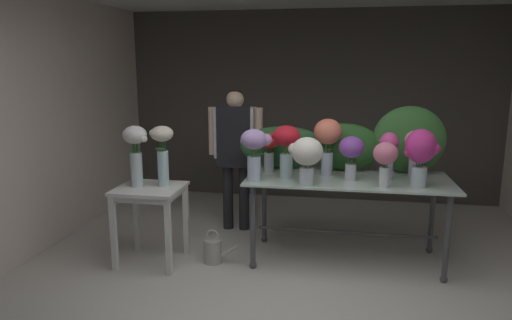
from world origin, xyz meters
TOP-DOWN VIEW (x-y plane):
  - ground_plane at (0.00, 1.86)m, footprint 8.18×8.18m
  - wall_back at (0.00, 3.72)m, footprint 5.36×0.12m
  - wall_left at (-2.68, 1.86)m, footprint 0.12×3.84m
  - display_table_glass at (0.49, 1.47)m, footprint 1.94×0.89m
  - side_table_white at (-1.38, 1.10)m, footprint 0.62×0.58m
  - florist at (-0.77, 2.16)m, footprint 0.63×0.24m
  - foliage_backdrop at (0.52, 1.79)m, footprint 2.07×0.29m
  - vase_blush_carnations at (1.13, 1.63)m, footprint 0.21×0.21m
  - vase_violet_anemones at (0.51, 1.38)m, footprint 0.23×0.23m
  - vase_crimson_freesia at (-0.10, 1.36)m, footprint 0.27×0.26m
  - vase_coral_peonies at (0.29, 1.55)m, footprint 0.27×0.27m
  - vase_rosy_stock at (0.80, 1.17)m, footprint 0.21×0.21m
  - vase_scarlet_dahlias at (-0.29, 1.58)m, footprint 0.21×0.20m
  - vase_fuchsia_tulips at (0.86, 1.46)m, footprint 0.18×0.17m
  - vase_magenta_snapdragons at (1.11, 1.24)m, footprint 0.30×0.27m
  - vase_ivory_lilies at (0.11, 1.14)m, footprint 0.32×0.29m
  - vase_lilac_hydrangea at (-0.37, 1.19)m, footprint 0.30×0.25m
  - vase_white_roses_tall at (-1.51, 1.10)m, footprint 0.26×0.23m
  - vase_cream_lisianthus_tall at (-1.26, 1.15)m, footprint 0.24×0.22m
  - watering_can at (-0.79, 1.18)m, footprint 0.35×0.18m

SIDE VIEW (x-z plane):
  - ground_plane at x=0.00m, z-range 0.00..0.00m
  - watering_can at x=-0.79m, z-range -0.05..0.30m
  - side_table_white at x=-1.38m, z-range 0.27..1.03m
  - display_table_glass at x=0.49m, z-range 0.29..1.14m
  - florist at x=-0.77m, z-range 0.20..1.85m
  - vase_scarlet_dahlias at x=-0.29m, z-range 0.90..1.29m
  - vase_rosy_stock at x=0.80m, z-range 0.91..1.31m
  - vase_violet_anemones at x=0.51m, z-range 0.91..1.33m
  - vase_ivory_lilies at x=0.11m, z-range 0.90..1.34m
  - foliage_backdrop at x=0.52m, z-range 0.78..1.46m
  - vase_cream_lisianthus_tall at x=-1.26m, z-range 0.83..1.42m
  - vase_fuchsia_tulips at x=0.86m, z-range 0.90..1.35m
  - vase_white_roses_tall at x=-1.51m, z-range 0.83..1.42m
  - vase_blush_carnations at x=1.13m, z-range 0.90..1.36m
  - vase_lilac_hydrangea at x=-0.37m, z-range 0.91..1.40m
  - vase_magenta_snapdragons at x=1.11m, z-range 0.90..1.42m
  - vase_crimson_freesia at x=-0.10m, z-range 0.92..1.43m
  - vase_coral_peonies at x=0.29m, z-range 0.94..1.50m
  - wall_back at x=0.00m, z-range 0.00..2.68m
  - wall_left at x=-2.68m, z-range 0.00..2.68m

